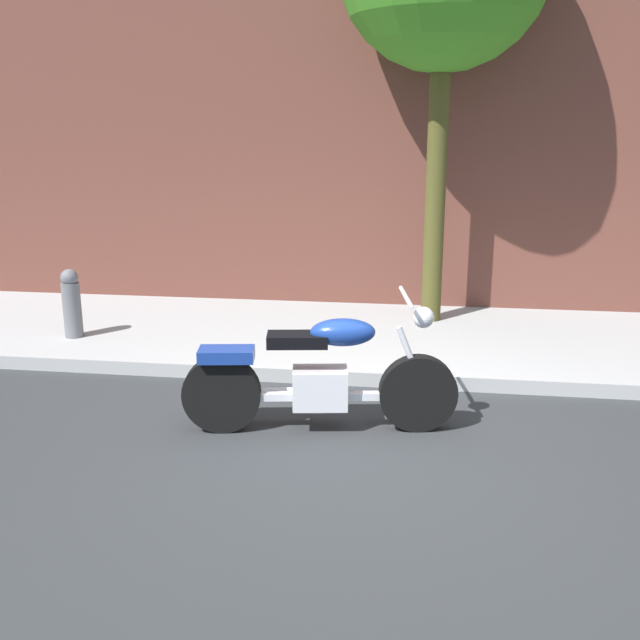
# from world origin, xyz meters

# --- Properties ---
(ground_plane) EXTENTS (60.00, 60.00, 0.00)m
(ground_plane) POSITION_xyz_m (0.00, 0.00, 0.00)
(ground_plane) COLOR #303335
(sidewalk) EXTENTS (21.15, 2.78, 0.14)m
(sidewalk) POSITION_xyz_m (0.00, 2.78, 0.07)
(sidewalk) COLOR #A8A8A8
(sidewalk) RESTS_ON ground
(motorcycle) EXTENTS (2.22, 0.72, 1.13)m
(motorcycle) POSITION_xyz_m (-0.36, 0.34, 0.46)
(motorcycle) COLOR black
(motorcycle) RESTS_ON ground
(fire_hydrant) EXTENTS (0.20, 0.20, 0.91)m
(fire_hydrant) POSITION_xyz_m (-3.38, 2.16, 0.46)
(fire_hydrant) COLOR slate
(fire_hydrant) RESTS_ON ground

